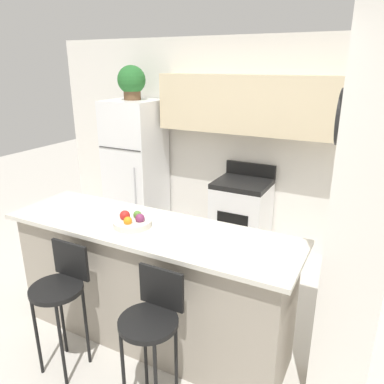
% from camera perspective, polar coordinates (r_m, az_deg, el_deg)
% --- Properties ---
extents(ground_plane, '(14.00, 14.00, 0.00)m').
position_cam_1_polar(ground_plane, '(3.50, -6.12, -20.92)').
color(ground_plane, beige).
extents(wall_back, '(5.60, 0.38, 2.55)m').
position_cam_1_polar(wall_back, '(4.60, 9.34, 9.32)').
color(wall_back, white).
rests_on(wall_back, ground_plane).
extents(pillar_right, '(0.38, 0.32, 2.55)m').
position_cam_1_polar(pillar_right, '(2.49, 24.20, -5.32)').
color(pillar_right, white).
rests_on(pillar_right, ground_plane).
extents(counter_bar, '(2.40, 0.71, 1.04)m').
position_cam_1_polar(counter_bar, '(3.19, -6.45, -13.69)').
color(counter_bar, gray).
rests_on(counter_bar, ground_plane).
extents(refrigerator, '(0.67, 0.67, 1.79)m').
position_cam_1_polar(refrigerator, '(5.14, -8.54, 3.71)').
color(refrigerator, white).
rests_on(refrigerator, ground_plane).
extents(stove_range, '(0.63, 0.60, 1.07)m').
position_cam_1_polar(stove_range, '(4.64, 7.49, -3.64)').
color(stove_range, white).
rests_on(stove_range, ground_plane).
extents(bar_stool_left, '(0.38, 0.38, 1.00)m').
position_cam_1_polar(bar_stool_left, '(2.98, -19.35, -13.82)').
color(bar_stool_left, black).
rests_on(bar_stool_left, ground_plane).
extents(bar_stool_right, '(0.38, 0.38, 1.00)m').
position_cam_1_polar(bar_stool_right, '(2.54, -6.13, -19.11)').
color(bar_stool_right, black).
rests_on(bar_stool_right, ground_plane).
extents(potted_plant_on_fridge, '(0.36, 0.36, 0.43)m').
position_cam_1_polar(potted_plant_on_fridge, '(4.97, -9.20, 16.30)').
color(potted_plant_on_fridge, brown).
rests_on(potted_plant_on_fridge, refrigerator).
extents(fruit_bowl, '(0.30, 0.30, 0.12)m').
position_cam_1_polar(fruit_bowl, '(2.95, -9.10, -4.47)').
color(fruit_bowl, silver).
rests_on(fruit_bowl, counter_bar).
extents(trash_bin, '(0.28, 0.28, 0.38)m').
position_cam_1_polar(trash_bin, '(4.91, -4.36, -5.66)').
color(trash_bin, '#59595B').
rests_on(trash_bin, ground_plane).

